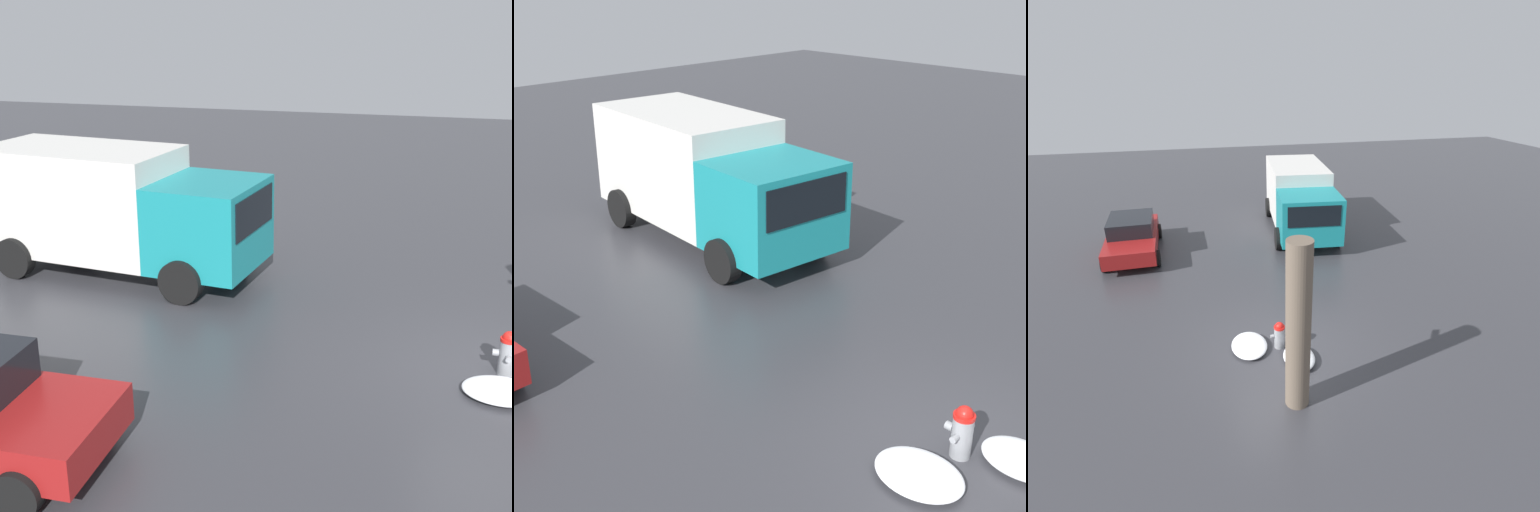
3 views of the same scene
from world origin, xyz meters
The scene contains 7 objects.
ground_plane centered at (0.00, 0.00, 0.00)m, with size 60.00×60.00×0.00m, color #38383D.
fire_hydrant centered at (0.00, 0.00, 0.38)m, with size 0.38×0.47×0.75m.
tree_trunk centered at (-1.93, 0.05, 1.91)m, with size 0.78×0.51×3.80m.
delivery_truck centered at (8.13, -2.77, 1.50)m, with size 6.42×3.13×2.75m.
parked_car centered at (7.11, 4.22, 0.72)m, with size 4.19×2.09×1.41m.
snow_pile_by_hydrant centered at (0.11, 0.77, 0.09)m, with size 1.16×0.91×0.19m.
snow_pile_curbside centered at (-0.66, -0.34, 0.12)m, with size 1.04×0.77×0.23m.
Camera 3 is at (-8.21, 1.85, 6.53)m, focal length 28.00 mm.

